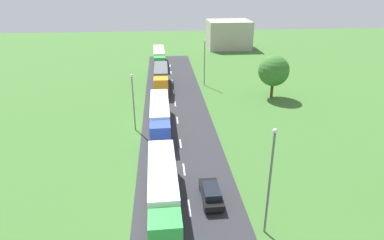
{
  "coord_description": "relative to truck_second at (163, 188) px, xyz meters",
  "views": [
    {
      "loc": [
        -2.01,
        6.86,
        19.06
      ],
      "look_at": [
        1.5,
        44.43,
        2.92
      ],
      "focal_mm": 31.17,
      "sensor_mm": 36.0,
      "label": 1
    }
  ],
  "objects": [
    {
      "name": "truck_second",
      "position": [
        0.0,
        0.0,
        0.0
      ],
      "size": [
        2.7,
        12.98,
        3.59
      ],
      "color": "green",
      "rests_on": "road"
    },
    {
      "name": "truck_third",
      "position": [
        -0.2,
        17.09,
        -0.05
      ],
      "size": [
        2.56,
        13.83,
        3.46
      ],
      "color": "blue",
      "rests_on": "road"
    },
    {
      "name": "truck_fourth",
      "position": [
        0.11,
        35.35,
        0.04
      ],
      "size": [
        2.58,
        12.75,
        3.69
      ],
      "color": "orange",
      "rests_on": "road"
    },
    {
      "name": "truck_fifth",
      "position": [
        -0.19,
        53.58,
        -0.04
      ],
      "size": [
        2.71,
        14.07,
        3.49
      ],
      "color": "green",
      "rests_on": "road"
    },
    {
      "name": "car_third",
      "position": [
        4.38,
        0.62,
        -1.31
      ],
      "size": [
        1.8,
        4.57,
        1.45
      ],
      "color": "black",
      "rests_on": "road"
    },
    {
      "name": "lamppost_second",
      "position": [
        8.12,
        -3.85,
        2.99
      ],
      "size": [
        0.36,
        0.36,
        9.26
      ],
      "color": "slate",
      "rests_on": "ground"
    },
    {
      "name": "lamppost_third",
      "position": [
        -3.58,
        17.1,
        2.25
      ],
      "size": [
        0.36,
        0.36,
        7.8
      ],
      "color": "slate",
      "rests_on": "ground"
    },
    {
      "name": "lamppost_fourth",
      "position": [
        8.33,
        36.6,
        2.68
      ],
      "size": [
        0.36,
        0.36,
        8.64
      ],
      "color": "slate",
      "rests_on": "ground"
    },
    {
      "name": "tree_maple",
      "position": [
        19.02,
        28.54,
        2.57
      ],
      "size": [
        5.19,
        5.19,
        7.31
      ],
      "color": "#513823",
      "rests_on": "ground"
    },
    {
      "name": "distant_building",
      "position": [
        20.02,
        72.7,
        1.79
      ],
      "size": [
        12.07,
        10.29,
        7.83
      ],
      "primitive_type": "cube",
      "color": "#B2A899",
      "rests_on": "ground"
    }
  ]
}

